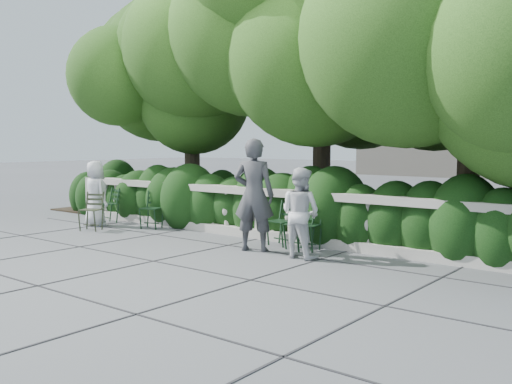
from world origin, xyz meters
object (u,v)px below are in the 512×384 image
Objects in this scene: chair_weathered at (88,231)px; person_businessman at (95,193)px; person_casual_man at (300,213)px; chair_b at (148,229)px; chair_d at (303,252)px; person_woman_grey at (254,195)px; chair_e at (292,251)px; chair_c at (276,246)px; chair_a at (102,223)px.

person_businessman reaches higher than chair_weathered.
chair_weathered is 5.15m from person_casual_man.
chair_b and chair_d have the same top height.
chair_e is at bearing -163.95° from person_woman_grey.
person_woman_grey reaches higher than chair_c.
person_businessman is 0.99× the size of person_casual_man.
chair_weathered is 1.13m from person_businessman.
chair_e is 5.29m from person_businessman.
chair_c is 0.43× the size of person_woman_grey.
person_woman_grey is at bearing -171.97° from person_businessman.
person_casual_man is (5.07, 0.55, 0.74)m from chair_weathered.
chair_a is 1.58m from chair_b.
chair_d is (0.67, -0.11, 0.00)m from chair_c.
chair_b is at bearing -171.58° from chair_c.
chair_c and chair_d have the same top height.
chair_a is 0.43× the size of person_woman_grey.
person_businessman is (-1.37, -0.36, 0.74)m from chair_b.
chair_c is 0.57× the size of person_casual_man.
chair_c is 1.00× the size of chair_d.
chair_d and chair_weathered have the same top height.
chair_a is 1.00× the size of chair_weathered.
chair_b is 4.37m from person_casual_man.
chair_c is at bearing 164.15° from chair_d.
chair_d is 0.57× the size of person_businessman.
chair_d is 1.00× the size of chair_weathered.
chair_a is 0.57× the size of person_businessman.
chair_weathered is 0.43× the size of person_woman_grey.
chair_weathered is at bearing 10.24° from person_casual_man.
person_woman_grey is 1.32× the size of person_casual_man.
person_woman_grey is at bearing -153.71° from chair_d.
chair_e is at bearing -11.79° from chair_c.
chair_b is at bearing -155.82° from person_businessman.
person_businessman is at bearing -167.72° from chair_c.
person_businessman is (-0.59, 0.63, 0.74)m from chair_weathered.
chair_c is at bearing -165.06° from person_businessman.
person_businessman is at bearing -160.18° from chair_e.
chair_c is at bearing -11.48° from chair_weathered.
chair_c is at bearing -116.89° from person_woman_grey.
chair_e and chair_weathered have the same top height.
chair_c is 4.30m from chair_weathered.
chair_a is 5.44m from chair_e.
chair_e is 1.00× the size of chair_weathered.
person_businessman is (-5.42, -0.35, 0.74)m from chair_d.
person_businessman reaches higher than chair_d.
chair_d is at bearing -20.18° from chair_b.
chair_a is at bearing -171.52° from chair_c.
chair_a and chair_c have the same top height.
chair_d is at bearing -57.68° from person_casual_man.
chair_b is at bearing -1.88° from person_casual_man.
person_businessman reaches higher than chair_e.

